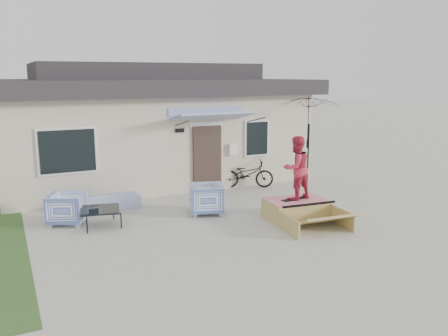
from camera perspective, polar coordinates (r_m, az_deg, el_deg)
name	(u,v)px	position (r m, az deg, el deg)	size (l,w,h in m)	color
ground	(247,239)	(10.57, 2.83, -8.82)	(90.00, 90.00, 0.00)	#B2B1A1
house	(144,122)	(17.43, -9.87, 5.62)	(10.80, 8.49, 4.10)	beige
loveseat	(109,198)	(13.18, -13.99, -3.57)	(1.65, 0.48, 0.65)	#455FBB
armchair_left	(67,207)	(12.14, -18.80, -4.58)	(0.84, 0.79, 0.87)	#455FBB
armchair_right	(206,197)	(12.35, -2.26, -3.65)	(0.86, 0.81, 0.89)	#455FBB
coffee_table	(101,217)	(11.77, -14.98, -5.93)	(0.90, 0.90, 0.44)	black
bicycle	(247,171)	(15.15, 2.87, -0.38)	(0.61, 1.74, 1.11)	black
patio_umbrella	(309,135)	(15.33, 10.45, 4.09)	(2.26, 2.15, 2.20)	black
skate_ramp	(296,209)	(12.11, 8.87, -5.05)	(1.49, 1.98, 0.50)	tan
skateboard	(295,198)	(12.08, 8.79, -3.75)	(0.82, 0.21, 0.05)	black
skater	(296,167)	(11.89, 8.92, 0.17)	(0.80, 0.62, 1.63)	#C22C47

